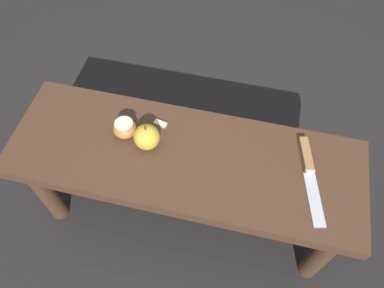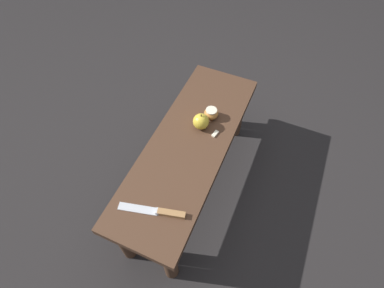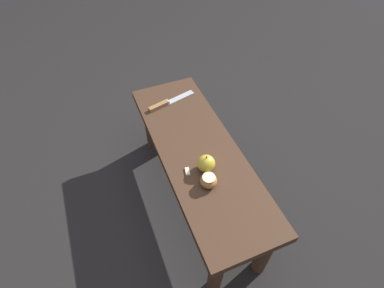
{
  "view_description": "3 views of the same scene",
  "coord_description": "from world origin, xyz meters",
  "px_view_note": "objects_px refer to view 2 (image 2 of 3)",
  "views": [
    {
      "loc": [
        -0.15,
        0.53,
        1.3
      ],
      "look_at": [
        -0.02,
        -0.02,
        0.42
      ],
      "focal_mm": 35.0,
      "sensor_mm": 36.0,
      "label": 1
    },
    {
      "loc": [
        -0.72,
        -0.33,
        1.49
      ],
      "look_at": [
        -0.02,
        -0.02,
        0.42
      ],
      "focal_mm": 28.0,
      "sensor_mm": 36.0,
      "label": 2
    },
    {
      "loc": [
        0.79,
        -0.35,
        1.41
      ],
      "look_at": [
        -0.02,
        -0.02,
        0.42
      ],
      "focal_mm": 28.0,
      "sensor_mm": 36.0,
      "label": 3
    }
  ],
  "objects_px": {
    "knife": "(162,212)",
    "apple_whole": "(201,121)",
    "apple_cut": "(211,113)",
    "wooden_bench": "(189,153)"
  },
  "relations": [
    {
      "from": "knife",
      "to": "apple_whole",
      "type": "xyz_separation_m",
      "value": [
        0.46,
        0.03,
        0.03
      ]
    },
    {
      "from": "knife",
      "to": "apple_whole",
      "type": "bearing_deg",
      "value": -100.56
    },
    {
      "from": "apple_cut",
      "to": "knife",
      "type": "bearing_deg",
      "value": -179.45
    },
    {
      "from": "apple_whole",
      "to": "apple_cut",
      "type": "relative_size",
      "value": 1.24
    },
    {
      "from": "wooden_bench",
      "to": "apple_whole",
      "type": "xyz_separation_m",
      "value": [
        0.11,
        -0.01,
        0.11
      ]
    },
    {
      "from": "knife",
      "to": "apple_cut",
      "type": "bearing_deg",
      "value": -103.39
    },
    {
      "from": "wooden_bench",
      "to": "apple_cut",
      "type": "height_order",
      "value": "apple_cut"
    },
    {
      "from": "apple_cut",
      "to": "wooden_bench",
      "type": "bearing_deg",
      "value": 169.42
    },
    {
      "from": "knife",
      "to": "apple_cut",
      "type": "distance_m",
      "value": 0.53
    },
    {
      "from": "wooden_bench",
      "to": "apple_whole",
      "type": "bearing_deg",
      "value": -6.6
    }
  ]
}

